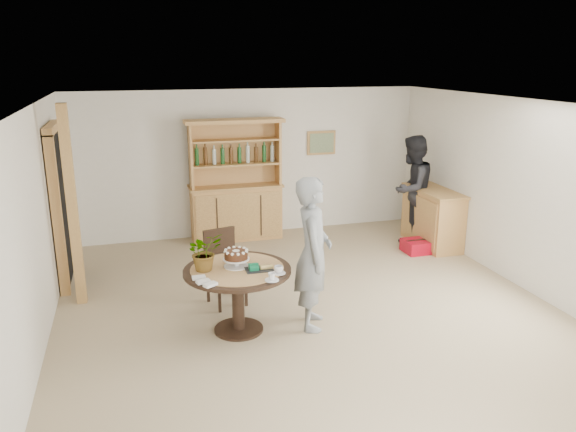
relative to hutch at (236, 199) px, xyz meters
The scene contains 17 objects.
ground 3.33m from the hutch, 84.71° to the right, with size 7.00×7.00×0.00m, color tan.
room_shell 3.41m from the hutch, 84.65° to the right, with size 6.04×7.04×2.52m.
doorway 2.94m from the hutch, 154.78° to the right, with size 0.13×1.10×2.18m.
pine_post 3.20m from the hutch, 139.62° to the right, with size 0.12×0.12×2.50m, color tan.
hutch is the anchor object (origin of this frame).
sideboard 3.29m from the hutch, 22.21° to the right, with size 0.54×1.26×0.94m.
dining_table 3.41m from the hutch, 100.64° to the right, with size 1.20×1.20×0.76m.
dining_chair 2.61m from the hutch, 104.43° to the right, with size 0.51×0.51×0.95m.
birthday_cake 3.37m from the hutch, 100.80° to the right, with size 0.30×0.30×0.20m.
flower_vase 3.46m from the hutch, 106.53° to the right, with size 0.38×0.33×0.42m, color #3F7233.
gift_tray 3.50m from the hutch, 96.81° to the right, with size 0.30×0.20×0.08m.
coffee_cup_a 3.64m from the hutch, 93.62° to the right, with size 0.15×0.15×0.09m.
coffee_cup_b 3.82m from the hutch, 95.26° to the right, with size 0.15×0.15×0.08m.
napkins 3.81m from the hutch, 105.84° to the right, with size 0.24×0.33×0.03m.
teen_boy 3.47m from the hutch, 86.35° to the right, with size 0.64×0.42×1.76m, color gray.
adult_person 2.95m from the hutch, 18.12° to the right, with size 0.87×0.68×1.79m, color black.
red_suitcase 3.17m from the hutch, 29.13° to the right, with size 0.61×0.41×0.21m.
Camera 1 is at (-2.00, -5.86, 3.02)m, focal length 35.00 mm.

